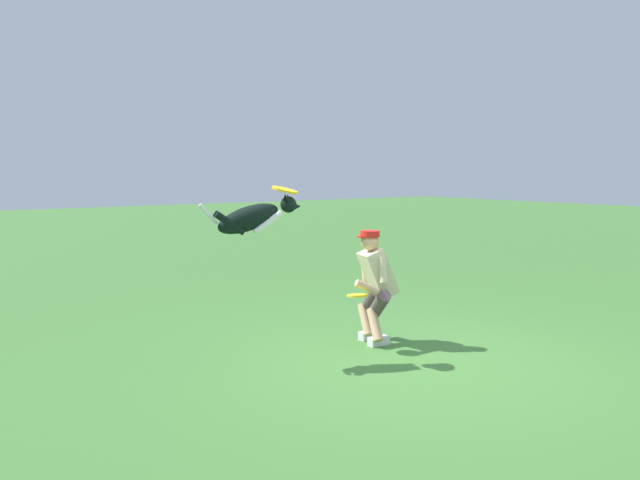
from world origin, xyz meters
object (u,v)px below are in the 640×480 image
object	(u,v)px
frisbee_flying	(285,190)
dog	(253,218)
person	(375,283)
frisbee_held	(358,295)

from	to	relation	value
frisbee_flying	dog	bearing A→B (deg)	-16.85
person	dog	size ratio (longest dim) A/B	1.26
person	dog	distance (m)	1.68
frisbee_flying	frisbee_held	world-z (taller)	frisbee_flying
person	dog	bearing A→B (deg)	9.74
frisbee_flying	frisbee_held	distance (m)	1.42
person	frisbee_held	bearing A→B (deg)	38.35
person	dog	world-z (taller)	dog
dog	frisbee_flying	bearing A→B (deg)	2.31
person	frisbee_held	xyz separation A→B (m)	(0.36, 0.14, -0.09)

